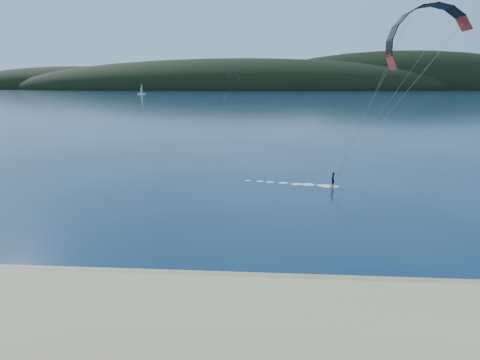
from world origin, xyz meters
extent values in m
plane|color=#071D36|center=(0.00, 0.00, 0.00)|extent=(1800.00, 1800.00, 0.00)
cube|color=#907F53|center=(0.00, 4.50, 0.05)|extent=(220.00, 2.50, 0.10)
ellipsoid|color=black|center=(-50.00, 720.00, 0.00)|extent=(840.00, 280.00, 110.00)
ellipsoid|color=black|center=(260.00, 760.00, 0.00)|extent=(600.00, 240.00, 140.00)
ellipsoid|color=black|center=(-380.00, 780.00, 0.00)|extent=(520.00, 220.00, 90.00)
cube|color=orange|center=(12.01, 27.65, 0.05)|extent=(0.87, 1.39, 0.08)
imported|color=black|center=(12.01, 27.65, 0.89)|extent=(0.58, 0.70, 1.63)
cylinder|color=gray|center=(15.46, 24.30, 8.01)|extent=(0.02, 0.02, 16.27)
cube|color=orange|center=(-21.15, 210.55, 0.04)|extent=(0.72, 1.28, 0.07)
imported|color=black|center=(-21.15, 210.55, 0.82)|extent=(0.75, 0.86, 1.51)
cylinder|color=gray|center=(-17.66, 208.80, 7.58)|extent=(0.02, 0.02, 14.80)
cube|color=white|center=(-129.41, 402.98, 0.50)|extent=(8.35, 3.92, 1.40)
cylinder|color=white|center=(-129.41, 402.98, 6.02)|extent=(0.20, 0.20, 11.03)
cube|color=white|center=(-129.36, 404.38, 6.02)|extent=(0.50, 2.58, 8.02)
cube|color=white|center=(-129.36, 401.37, 4.01)|extent=(0.40, 1.99, 5.01)
camera|label=1|loc=(4.29, -16.70, 11.62)|focal=29.33mm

